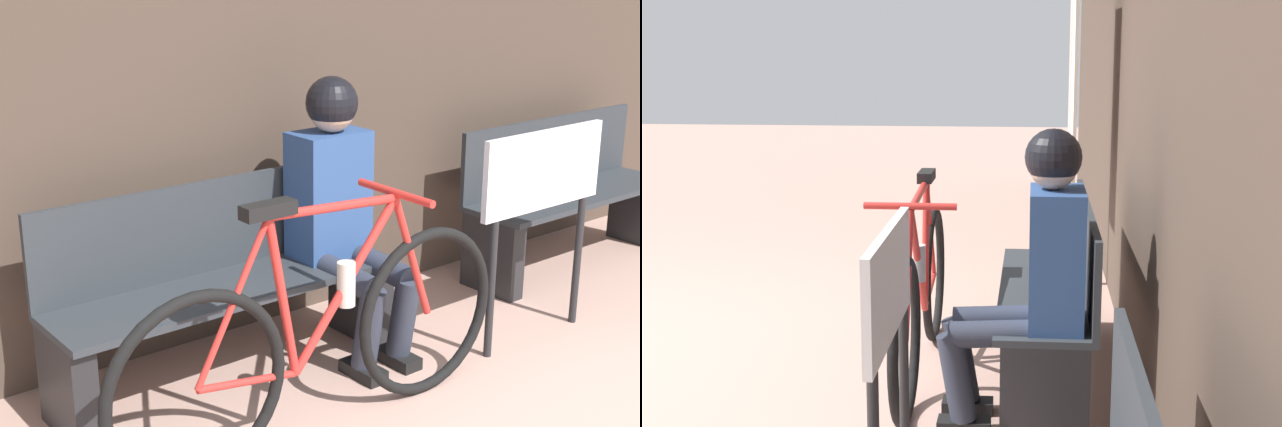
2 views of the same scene
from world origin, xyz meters
TOP-DOWN VIEW (x-y plane):
  - storefront_wall at (0.00, 2.84)m, footprint 12.00×0.56m
  - park_bench_near at (-0.04, 2.42)m, footprint 1.54×0.42m
  - bicycle at (0.00, 1.78)m, footprint 1.79×0.40m
  - person_seated at (0.52, 2.32)m, footprint 0.34×0.59m
  - banner_pole at (-1.50, 2.55)m, footprint 0.45×0.05m
  - signboard at (1.31, 1.85)m, footprint 0.78×0.04m

SIDE VIEW (x-z plane):
  - park_bench_near at x=-0.04m, z-range -0.03..0.81m
  - bicycle at x=0.00m, z-range -0.09..0.87m
  - person_seated at x=0.52m, z-range 0.09..1.34m
  - signboard at x=1.31m, z-range 0.24..1.24m
  - banner_pole at x=-1.50m, z-range 0.25..2.31m
  - storefront_wall at x=0.00m, z-range 0.06..3.26m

